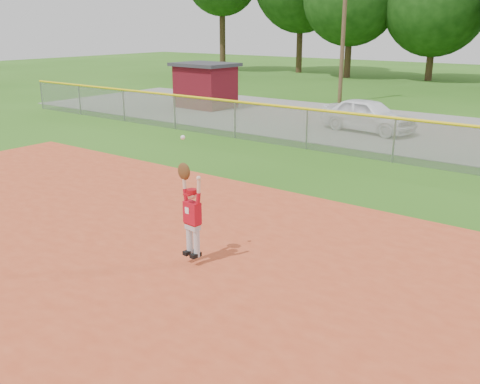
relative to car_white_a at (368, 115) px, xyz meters
name	(u,v)px	position (x,y,z in m)	size (l,w,h in m)	color
ground	(196,264)	(2.90, -14.46, -0.73)	(120.00, 120.00, 0.00)	#2B5E15
clay_infield	(65,331)	(2.90, -17.46, -0.71)	(24.00, 16.00, 0.04)	#BC4121
parking_strip	(446,134)	(2.90, 1.54, -0.72)	(44.00, 10.00, 0.03)	slate
car_white_a	(368,115)	(0.00, 0.00, 0.00)	(1.66, 4.13, 1.41)	white
utility_shed	(205,85)	(-10.13, 1.18, 0.52)	(3.39, 2.70, 2.45)	#520B13
outfield_fence	(394,137)	(2.90, -4.46, 0.15)	(40.06, 0.10, 1.55)	gray
ballplayer	(191,211)	(2.84, -14.51, 0.36)	(0.60, 0.27, 2.32)	silver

